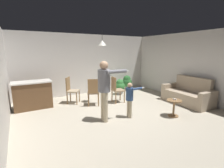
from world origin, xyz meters
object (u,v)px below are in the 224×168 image
dining_chair_centre_back (116,89)px  potted_plant_corner (120,86)px  spare_remote_on_table (175,99)px  kitchen_counter (33,95)px  person_child (130,96)px  side_table_by_couch (174,106)px  couch_floral (188,95)px  potted_plant_by_wall (127,82)px  dining_chair_near_wall (93,91)px  person_adult (105,85)px  dining_chair_by_counter (71,89)px

dining_chair_centre_back → potted_plant_corner: bearing=147.4°
potted_plant_corner → spare_remote_on_table: (0.05, -2.99, 0.15)m
kitchen_counter → person_child: size_ratio=1.18×
dining_chair_centre_back → side_table_by_couch: bearing=27.4°
couch_floral → person_child: bearing=92.2°
person_child → potted_plant_by_wall: person_child is taller
person_child → spare_remote_on_table: 1.38m
side_table_by_couch → dining_chair_centre_back: (-0.79, 2.06, 0.22)m
potted_plant_corner → spare_remote_on_table: size_ratio=5.42×
person_child → potted_plant_by_wall: size_ratio=1.40×
dining_chair_centre_back → potted_plant_by_wall: dining_chair_centre_back is taller
couch_floral → dining_chair_centre_back: (-2.29, 1.45, 0.21)m
potted_plant_corner → potted_plant_by_wall: (0.73, 0.49, 0.03)m
kitchen_counter → person_child: 3.37m
kitchen_counter → potted_plant_corner: kitchen_counter is taller
dining_chair_near_wall → dining_chair_centre_back: (0.92, -0.09, 0.00)m
dining_chair_centre_back → potted_plant_corner: (0.77, 0.94, -0.16)m
kitchen_counter → spare_remote_on_table: 4.69m
dining_chair_near_wall → spare_remote_on_table: (1.74, -2.13, -0.01)m
kitchen_counter → potted_plant_by_wall: kitchen_counter is taller
person_adult → spare_remote_on_table: 2.19m
dining_chair_near_wall → potted_plant_corner: size_ratio=1.42×
person_child → dining_chair_near_wall: size_ratio=1.07×
dining_chair_centre_back → potted_plant_by_wall: bearing=140.1°
couch_floral → kitchen_counter: bearing=67.8°
side_table_by_couch → dining_chair_near_wall: (-1.71, 2.15, 0.22)m
person_adult → dining_chair_by_counter: person_adult is taller
kitchen_counter → person_adult: bearing=-52.4°
side_table_by_couch → potted_plant_corner: size_ratio=0.74×
dining_chair_by_counter → dining_chair_near_wall: (0.61, -0.69, 0.00)m
person_adult → dining_chair_near_wall: person_adult is taller
potted_plant_corner → potted_plant_by_wall: 0.88m
person_child → potted_plant_corner: bearing=149.2°
person_adult → person_child: person_adult is taller
dining_chair_by_counter → potted_plant_corner: 2.31m
person_adult → side_table_by_couch: bearing=71.2°
couch_floral → side_table_by_couch: bearing=114.2°
couch_floral → potted_plant_corner: (-1.52, 2.40, 0.06)m
dining_chair_near_wall → potted_plant_corner: bearing=50.4°
kitchen_counter → dining_chair_near_wall: size_ratio=1.26×
side_table_by_couch → dining_chair_by_counter: dining_chair_by_counter is taller
kitchen_counter → dining_chair_centre_back: size_ratio=1.26×
dining_chair_centre_back → potted_plant_by_wall: 2.08m
side_table_by_couch → potted_plant_by_wall: 3.56m
side_table_by_couch → person_child: (-1.21, 0.61, 0.34)m
dining_chair_centre_back → potted_plant_corner: dining_chair_centre_back is taller
person_child → kitchen_counter: bearing=-138.3°
spare_remote_on_table → kitchen_counter: bearing=141.4°
spare_remote_on_table → dining_chair_near_wall: bearing=129.3°
potted_plant_corner → dining_chair_near_wall: bearing=-153.1°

